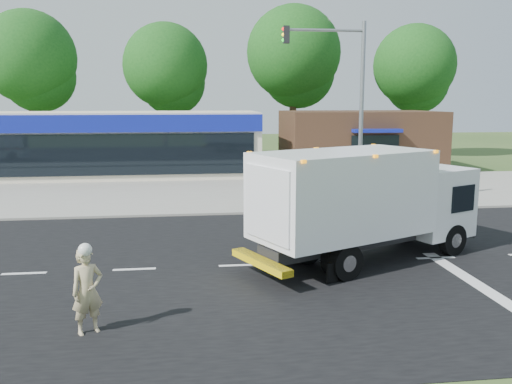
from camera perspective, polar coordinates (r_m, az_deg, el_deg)
The scene contains 11 objects.
ground at distance 16.43m, azimuth 8.81°, elevation -7.29°, with size 120.00×120.00×0.00m, color #385123.
road_asphalt at distance 16.43m, azimuth 8.81°, elevation -7.27°, with size 60.00×14.00×0.02m, color black.
sidewalk at distance 24.16m, azimuth 3.48°, elevation -1.54°, with size 60.00×2.40×0.12m, color gray.
parking_apron at distance 29.80m, azimuth 1.42°, elevation 0.53°, with size 60.00×9.00×0.02m, color gray.
lane_markings at distance 15.64m, azimuth 15.00°, elevation -8.33°, with size 55.20×7.00×0.01m.
ems_box_truck at distance 16.15m, azimuth 11.30°, elevation -0.60°, with size 7.84×5.28×3.35m.
emergency_worker at distance 11.76m, azimuth -17.34°, elevation -9.77°, with size 0.79×0.70×1.92m.
retail_strip_mall at distance 35.42m, azimuth -14.66°, elevation 4.95°, with size 18.00×6.20×4.00m.
brown_storefront at distance 36.98m, azimuth 10.85°, elevation 5.26°, with size 10.00×6.70×4.00m.
traffic_signal_pole at distance 23.67m, azimuth 9.57°, elevation 9.96°, with size 3.51×0.25×8.00m.
background_trees at distance 43.47m, azimuth -2.54°, elevation 13.16°, with size 36.77×7.39×12.10m.
Camera 1 is at (-4.42, -15.08, 4.78)m, focal length 38.00 mm.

